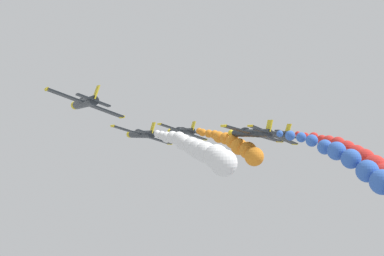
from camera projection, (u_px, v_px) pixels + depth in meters
The scene contains 9 objects.
airplane_lead at pixel (182, 131), 88.22m from camera, with size 9.24×10.35×3.39m.
smoke_trail_lead at pixel (237, 146), 71.48m from camera, with size 3.02×17.79×5.47m.
airplane_left_inner at pixel (141, 134), 73.47m from camera, with size 9.27×10.35×3.34m.
smoke_trail_left_inner at pixel (203, 152), 56.48m from camera, with size 3.57×18.44×5.11m.
airplane_right_inner at pixel (271, 134), 81.99m from camera, with size 9.16×10.35×3.50m.
smoke_trail_right_inner at pixel (382, 177), 56.37m from camera, with size 6.98×28.06×9.69m.
airplane_left_outer at pixel (251, 133), 68.50m from camera, with size 9.39×10.35×3.11m.
smoke_trail_left_outer at pixel (362, 169), 50.08m from camera, with size 3.03×19.69×7.42m.
airplane_right_outer at pixel (85, 103), 57.64m from camera, with size 9.16×10.35×3.51m.
Camera 1 is at (-30.78, -66.78, 106.93)m, focal length 46.25 mm.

